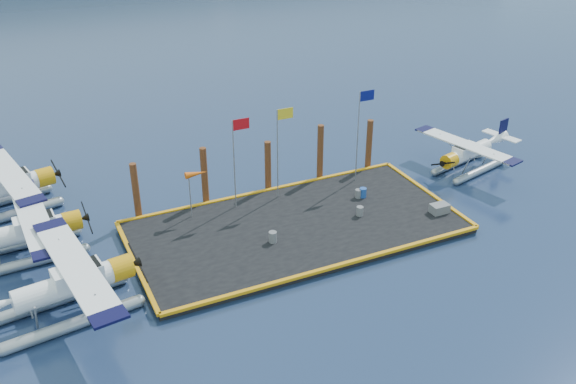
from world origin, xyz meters
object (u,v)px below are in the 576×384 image
seaplane_d (467,155)px  flagpole_yellow (280,140)px  drum_3 (273,237)px  piling_2 (268,168)px  seaplane_b (29,234)px  drum_2 (358,194)px  drum_1 (360,211)px  seaplane_a (71,288)px  flagpole_red (237,150)px  drum_4 (363,193)px  crate (440,208)px  piling_1 (205,178)px  piling_4 (369,146)px  piling_0 (136,193)px  piling_3 (320,154)px  windsock (196,175)px  flagpole_blue (361,123)px  seaplane_c (6,190)px

seaplane_d → flagpole_yellow: bearing=69.5°
seaplane_d → drum_3: seaplane_d is taller
seaplane_d → piling_2: 14.87m
seaplane_b → drum_2: size_ratio=16.67×
drum_1 → flagpole_yellow: size_ratio=0.10×
seaplane_a → flagpole_red: bearing=110.9°
drum_1 → piling_2: (-3.69, 6.05, 1.19)m
seaplane_b → flagpole_yellow: bearing=86.3°
drum_4 → crate: 5.13m
piling_1 → piling_4: 12.50m
crate → flagpole_red: flagpole_red is taller
drum_3 → flagpole_yellow: size_ratio=0.11×
seaplane_b → piling_2: (15.56, 1.43, 0.40)m
piling_0 → drum_4: bearing=-15.8°
piling_2 → drum_2: bearing=-39.1°
drum_4 → piling_3: 4.40m
flagpole_red → seaplane_b: bearing=179.2°
drum_1 → drum_2: drum_1 is taller
seaplane_b → piling_3: piling_3 is taller
drum_3 → piling_3: 9.41m
drum_3 → piling_1: bearing=106.2°
drum_2 → piling_2: bearing=140.9°
drum_2 → windsock: (-10.35, 2.32, 2.54)m
flagpole_red → flagpole_blue: flagpole_blue is taller
seaplane_d → drum_3: 17.48m
seaplane_a → drum_1: (17.89, 1.89, -0.91)m
drum_1 → drum_2: size_ratio=1.06×
flagpole_yellow → flagpole_blue: flagpole_blue is taller
crate → drum_2: bearing=132.8°
seaplane_a → drum_1: 18.01m
drum_1 → flagpole_red: (-6.48, 4.45, 3.69)m
drum_2 → piling_0: bearing=164.2°
flagpole_red → piling_3: flagpole_red is taller
seaplane_a → seaplane_d: 29.14m
seaplane_b → crate: 24.92m
drum_4 → crate: drum_4 is taller
seaplane_a → seaplane_b: 6.64m
seaplane_a → drum_4: 19.77m
piling_0 → piling_4: size_ratio=1.00×
seaplane_b → windsock: 10.18m
piling_3 → seaplane_a: bearing=-156.4°
piling_2 → seaplane_d: bearing=-12.1°
drum_1 → piling_1: bearing=143.5°
drum_3 → flagpole_yellow: bearing=60.7°
seaplane_c → drum_3: (13.78, -11.36, -0.84)m
piling_2 → seaplane_c: bearing=163.7°
seaplane_c → piling_1: (11.87, -4.78, 0.52)m
flagpole_red → piling_0: flagpole_red is taller
piling_1 → piling_4: piling_1 is taller
drum_1 → flagpole_yellow: (-3.48, 4.45, 3.80)m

